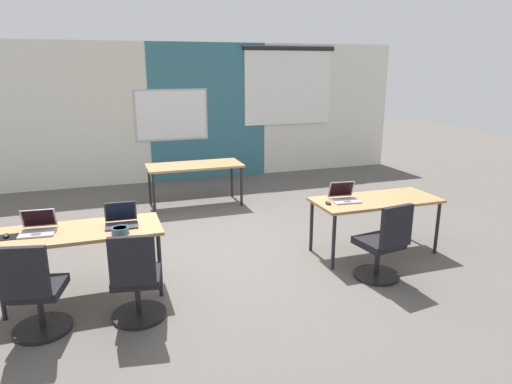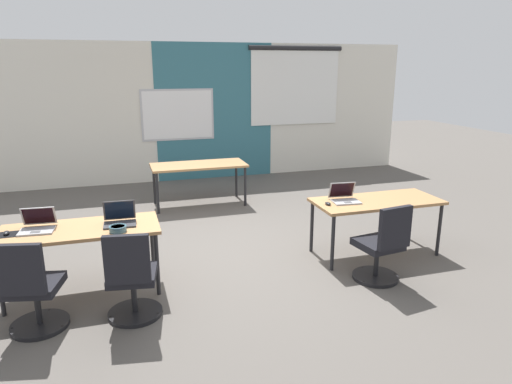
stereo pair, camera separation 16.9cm
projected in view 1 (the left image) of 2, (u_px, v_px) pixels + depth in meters
The scene contains 15 objects.
ground_plane at pixel (230, 252), 5.99m from camera, with size 24.00×24.00×0.00m.
back_wall_assembly at pixel (176, 112), 9.45m from camera, with size 10.00×0.27×2.80m.
desk_near_left at pixel (82, 235), 4.72m from camera, with size 1.60×0.70×0.72m.
desk_near_right at pixel (376, 203), 5.81m from camera, with size 1.60×0.70×0.72m.
desk_far_center at pixel (195, 168), 7.82m from camera, with size 1.60×0.70×0.72m.
laptop_near_left_inner at pixel (121, 221), 4.83m from camera, with size 0.34×0.29×0.23m.
chair_near_left_inner at pixel (136, 284), 4.27m from camera, with size 0.52×0.57×0.92m.
laptop_near_right_inner at pixel (344, 197), 5.71m from camera, with size 0.36×0.34×0.23m.
mouse_near_right_inner at pixel (328, 203), 5.56m from camera, with size 0.07×0.10×0.03m.
chair_near_right_inner at pixel (383, 248), 5.12m from camera, with size 0.52×0.57×0.92m.
laptop_near_left_end at pixel (38, 228), 4.62m from camera, with size 0.35×0.34×0.22m.
mousepad_near_left_end at pixel (7, 237), 4.49m from camera, with size 0.22×0.19×0.00m.
mouse_near_left_end at pixel (6, 236), 4.48m from camera, with size 0.06×0.10×0.03m.
chair_near_left_end at pixel (36, 297), 4.05m from camera, with size 0.53×0.58×0.92m.
snack_bowl at pixel (120, 230), 4.60m from camera, with size 0.18×0.18×0.06m.
Camera 1 is at (-1.49, -5.37, 2.35)m, focal length 32.22 mm.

